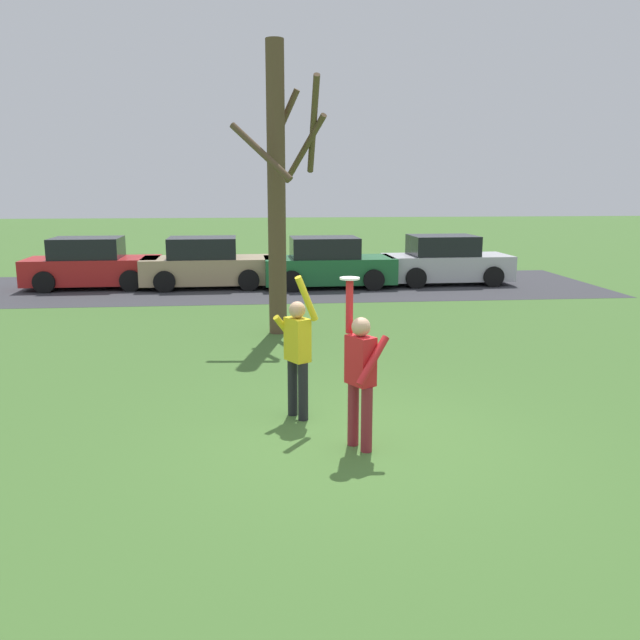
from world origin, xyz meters
name	(u,v)px	position (x,y,z in m)	size (l,w,h in m)	color
ground_plane	(358,440)	(0.00, 0.00, 0.00)	(120.00, 120.00, 0.00)	#426B2D
person_catcher	(360,371)	(-0.02, -0.24, 0.98)	(0.52, 0.59, 2.08)	maroon
person_defender	(298,349)	(-0.70, 0.94, 0.98)	(0.61, 0.66, 2.04)	black
frisbee_disc	(350,278)	(-0.13, -0.05, 2.09)	(0.24, 0.24, 0.02)	white
parked_car_red	(92,265)	(-6.38, 13.54, 0.73)	(4.14, 2.11, 1.59)	red
parked_car_tan	(207,265)	(-2.77, 13.30, 0.73)	(4.14, 2.11, 1.59)	tan
parked_car_green	(328,264)	(1.07, 12.97, 0.73)	(4.14, 2.11, 1.59)	#1E6633
parked_car_silver	(445,262)	(5.01, 13.33, 0.73)	(4.14, 2.11, 1.59)	#BCBCC1
parking_strip	(270,287)	(-0.79, 13.17, 0.00)	(21.08, 6.40, 0.01)	#38383D
bare_tree_tall	(279,185)	(-0.72, 6.42, 3.20)	(2.03, 2.03, 6.12)	brown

